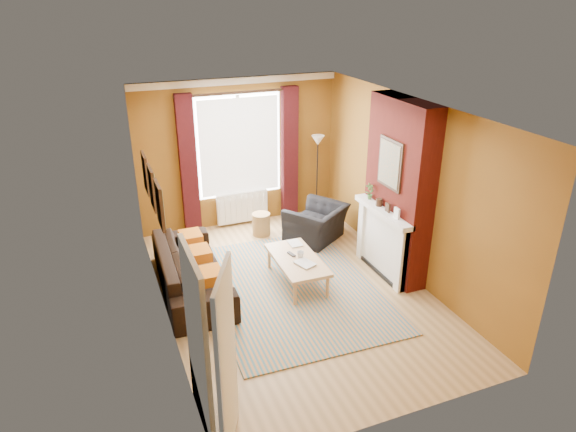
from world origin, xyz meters
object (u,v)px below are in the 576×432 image
Objects in this scene: sofa at (191,269)px; armchair at (316,223)px; wicker_stool at (261,224)px; floor_lamp at (318,154)px; coffee_table at (297,261)px.

sofa reaches higher than armchair.
armchair is at bearing -69.27° from sofa.
sofa is at bearing -138.50° from wicker_stool.
floor_lamp is (2.89, 1.76, 0.99)m from sofa.
sofa is at bearing -16.04° from armchair.
wicker_stool is at bearing -69.05° from armchair.
armchair is 0.78× the size of coffee_table.
wicker_stool is (1.60, 1.42, -0.13)m from sofa.
sofa is at bearing 165.76° from coffee_table.
sofa is 2.59m from armchair.
floor_lamp reaches higher than wicker_stool.
coffee_table is at bearing 19.54° from armchair.
coffee_table is at bearing -103.23° from sofa.
floor_lamp reaches higher than coffee_table.
wicker_stool is at bearing -46.49° from sofa.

